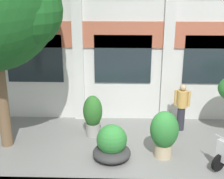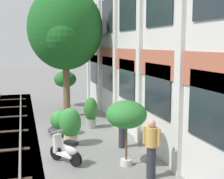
% 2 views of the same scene
% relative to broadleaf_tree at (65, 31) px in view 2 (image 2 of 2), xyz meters
% --- Properties ---
extents(ground_plane, '(80.00, 80.00, 0.00)m').
position_rel_broadleaf_tree_xyz_m(ground_plane, '(3.57, -0.66, -4.41)').
color(ground_plane, slate).
extents(apartment_facade, '(15.84, 0.64, 7.81)m').
position_rel_broadleaf_tree_xyz_m(apartment_facade, '(3.57, 2.33, -0.52)').
color(apartment_facade, silver).
rests_on(apartment_facade, ground).
extents(rail_tracks, '(23.48, 2.80, 0.43)m').
position_rel_broadleaf_tree_xyz_m(rail_tracks, '(3.56, -3.06, -4.54)').
color(rail_tracks, '#4C473F').
rests_on(rail_tracks, ground).
extents(broadleaf_tree, '(3.96, 3.77, 6.60)m').
position_rel_broadleaf_tree_xyz_m(broadleaf_tree, '(0.00, 0.00, 0.00)').
color(broadleaf_tree, brown).
rests_on(broadleaf_tree, ground).
extents(potted_plant_low_pan, '(1.24, 1.24, 2.04)m').
position_rel_broadleaf_tree_xyz_m(potted_plant_low_pan, '(7.20, 0.83, -2.82)').
color(potted_plant_low_pan, beige).
rests_on(potted_plant_low_pan, ground).
extents(potted_plant_terracotta_small, '(1.33, 1.33, 2.14)m').
position_rel_broadleaf_tree_xyz_m(potted_plant_terracotta_small, '(-2.72, 0.30, -2.79)').
color(potted_plant_terracotta_small, '#B76647').
rests_on(potted_plant_terracotta_small, ground).
extents(potted_plant_fluted_column, '(0.81, 0.81, 1.40)m').
position_rel_broadleaf_tree_xyz_m(potted_plant_fluted_column, '(4.75, -0.53, -3.63)').
color(potted_plant_fluted_column, tan).
rests_on(potted_plant_fluted_column, ground).
extents(potted_plant_wide_bowl, '(1.09, 1.09, 1.04)m').
position_rel_broadleaf_tree_xyz_m(potted_plant_wide_bowl, '(3.27, -0.70, -3.97)').
color(potted_plant_wide_bowl, '#333333').
rests_on(potted_plant_wide_bowl, ground).
extents(potted_plant_glazed_jar, '(0.62, 0.62, 1.39)m').
position_rel_broadleaf_tree_xyz_m(potted_plant_glazed_jar, '(2.61, 0.71, -3.66)').
color(potted_plant_glazed_jar, gray).
rests_on(potted_plant_glazed_jar, ground).
extents(scooter_second_parked, '(1.18, 0.87, 0.98)m').
position_rel_broadleaf_tree_xyz_m(scooter_second_parked, '(6.56, -0.92, -3.97)').
color(scooter_second_parked, black).
rests_on(scooter_second_parked, ground).
extents(resident_by_doorway, '(0.42, 0.38, 1.68)m').
position_rel_broadleaf_tree_xyz_m(resident_by_doorway, '(8.28, 1.21, -3.51)').
color(resident_by_doorway, '#282833').
rests_on(resident_by_doorway, ground).
extents(resident_watching_tracks, '(0.51, 0.34, 1.63)m').
position_rel_broadleaf_tree_xyz_m(resident_watching_tracks, '(5.55, 1.23, -3.53)').
color(resident_watching_tracks, '#282833').
rests_on(resident_watching_tracks, ground).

